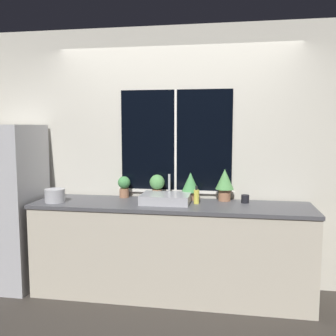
% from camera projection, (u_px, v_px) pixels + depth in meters
% --- Properties ---
extents(ground_plane, '(14.00, 14.00, 0.00)m').
position_uv_depth(ground_plane, '(165.00, 309.00, 3.45)').
color(ground_plane, '#38332D').
extents(wall_back, '(8.00, 0.09, 2.70)m').
position_uv_depth(wall_back, '(176.00, 157.00, 3.97)').
color(wall_back, beige).
rests_on(wall_back, ground_plane).
extents(wall_left, '(0.06, 7.00, 2.70)m').
position_uv_depth(wall_left, '(18.00, 150.00, 5.16)').
color(wall_left, beige).
rests_on(wall_left, ground_plane).
extents(counter, '(2.72, 0.63, 0.92)m').
position_uv_depth(counter, '(170.00, 249.00, 3.70)').
color(counter, beige).
rests_on(counter, ground_plane).
extents(refrigerator, '(0.63, 0.67, 1.69)m').
position_uv_depth(refrigerator, '(8.00, 206.00, 3.92)').
color(refrigerator, '#B7B7BC').
rests_on(refrigerator, ground_plane).
extents(sink, '(0.47, 0.40, 0.26)m').
position_uv_depth(sink, '(166.00, 198.00, 3.67)').
color(sink, '#ADADB2').
rests_on(sink, counter).
extents(potted_plant_far_left, '(0.13, 0.13, 0.23)m').
position_uv_depth(potted_plant_far_left, '(124.00, 186.00, 3.95)').
color(potted_plant_far_left, '#9E6B4C').
rests_on(potted_plant_far_left, counter).
extents(potted_plant_center_left, '(0.16, 0.16, 0.25)m').
position_uv_depth(potted_plant_center_left, '(157.00, 184.00, 3.89)').
color(potted_plant_center_left, '#9E6B4C').
rests_on(potted_plant_center_left, counter).
extents(potted_plant_center_right, '(0.18, 0.18, 0.28)m').
position_uv_depth(potted_plant_center_right, '(190.00, 184.00, 3.83)').
color(potted_plant_center_right, '#9E6B4C').
rests_on(potted_plant_center_right, counter).
extents(potted_plant_far_right, '(0.18, 0.18, 0.32)m').
position_uv_depth(potted_plant_far_right, '(225.00, 182.00, 3.77)').
color(potted_plant_far_right, '#9E6B4C').
rests_on(potted_plant_far_right, counter).
extents(soap_bottle, '(0.05, 0.05, 0.17)m').
position_uv_depth(soap_bottle, '(196.00, 196.00, 3.64)').
color(soap_bottle, '#DBD14C').
rests_on(soap_bottle, counter).
extents(mug_black, '(0.08, 0.08, 0.08)m').
position_uv_depth(mug_black, '(245.00, 199.00, 3.68)').
color(mug_black, black).
rests_on(mug_black, counter).
extents(mug_white, '(0.09, 0.09, 0.09)m').
position_uv_depth(mug_white, '(58.00, 193.00, 3.98)').
color(mug_white, white).
rests_on(mug_white, counter).
extents(kettle, '(0.20, 0.20, 0.15)m').
position_uv_depth(kettle, '(55.00, 195.00, 3.71)').
color(kettle, '#B2B2B7').
rests_on(kettle, counter).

